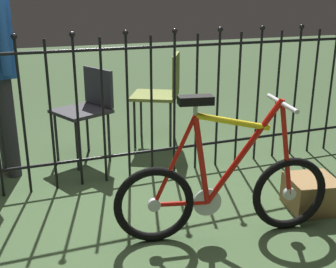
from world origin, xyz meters
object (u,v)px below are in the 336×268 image
Objects in this scene: chair_olive at (163,89)px; display_crate at (311,193)px; chair_charcoal at (88,104)px; bicycle at (224,190)px.

display_crate is (0.51, -1.66, -0.44)m from chair_olive.
display_crate is (1.28, -1.50, -0.40)m from chair_charcoal.
chair_olive is at bearing 11.58° from chair_charcoal.
chair_olive reaches higher than display_crate.
display_crate is at bearing -49.50° from chair_charcoal.
bicycle is at bearing -71.43° from chair_charcoal.
bicycle reaches higher than chair_olive.
bicycle is 1.79m from chair_olive.
display_crate is at bearing 6.91° from bicycle.
bicycle is 1.69m from chair_charcoal.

